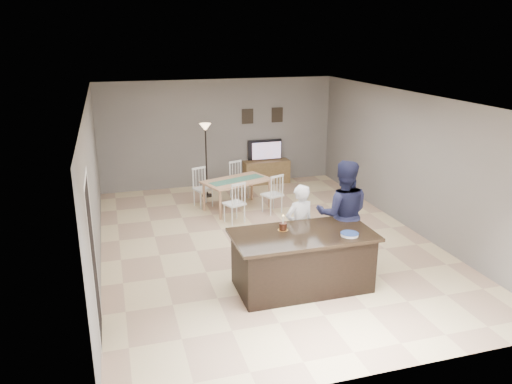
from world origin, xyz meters
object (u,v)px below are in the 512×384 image
object	(u,v)px
television	(266,150)
man	(343,214)
kitchen_island	(302,260)
plate_stack	(350,234)
floor_lamp	(206,140)
woman	(299,227)
tv_console	(266,172)
birthday_cake	(283,226)
dining_table	(237,185)

from	to	relation	value
television	man	size ratio (longest dim) A/B	0.50
kitchen_island	television	distance (m)	5.78
plate_stack	floor_lamp	xyz separation A→B (m)	(-1.14, 5.19, 0.45)
television	woman	world-z (taller)	woman
woman	tv_console	bearing A→B (deg)	-113.07
birthday_cake	tv_console	bearing A→B (deg)	74.87
woman	plate_stack	distance (m)	1.06
woman	man	distance (m)	0.75
television	dining_table	xyz separation A→B (m)	(-1.26, -1.86, -0.30)
man	birthday_cake	bearing A→B (deg)	36.68
kitchen_island	plate_stack	bearing A→B (deg)	-24.40
woman	man	xyz separation A→B (m)	(0.72, -0.12, 0.19)
tv_console	birthday_cake	distance (m)	5.59
birthday_cake	dining_table	distance (m)	3.59
plate_stack	dining_table	world-z (taller)	plate_stack
plate_stack	floor_lamp	bearing A→B (deg)	102.44
woman	floor_lamp	size ratio (longest dim) A/B	0.82
dining_table	floor_lamp	xyz separation A→B (m)	(-0.46, 1.13, 0.81)
kitchen_island	television	bearing A→B (deg)	77.99
television	woman	bearing A→B (deg)	78.66
woman	dining_table	distance (m)	3.12
man	birthday_cake	xyz separation A→B (m)	(-1.17, -0.34, 0.04)
kitchen_island	dining_table	bearing A→B (deg)	90.93
kitchen_island	woman	xyz separation A→B (m)	(0.20, 0.67, 0.27)
man	plate_stack	world-z (taller)	man
tv_console	man	distance (m)	5.07
man	birthday_cake	distance (m)	1.22
floor_lamp	kitchen_island	bearing A→B (deg)	-83.98
birthday_cake	man	bearing A→B (deg)	16.25
television	plate_stack	xyz separation A→B (m)	(-0.57, -5.92, 0.06)
tv_console	man	xyz separation A→B (m)	(-0.28, -5.02, 0.62)
television	birthday_cake	bearing A→B (deg)	75.06
woman	man	bearing A→B (deg)	159.10
television	floor_lamp	xyz separation A→B (m)	(-1.72, -0.74, 0.51)
kitchen_island	birthday_cake	distance (m)	0.60
dining_table	floor_lamp	bearing A→B (deg)	92.26
tv_console	plate_stack	xyz separation A→B (m)	(-0.57, -5.85, 0.62)
television	birthday_cake	world-z (taller)	birthday_cake
tv_console	woman	world-z (taller)	woman
kitchen_island	tv_console	size ratio (longest dim) A/B	1.79
kitchen_island	dining_table	xyz separation A→B (m)	(-0.06, 3.78, 0.11)
television	dining_table	bearing A→B (deg)	55.91
man	floor_lamp	world-z (taller)	man
plate_stack	television	bearing A→B (deg)	84.47
woman	floor_lamp	bearing A→B (deg)	-91.93
birthday_cake	floor_lamp	size ratio (longest dim) A/B	0.14
dining_table	television	bearing A→B (deg)	36.14
plate_stack	birthday_cake	bearing A→B (deg)	150.60
kitchen_island	plate_stack	size ratio (longest dim) A/B	7.96
tv_console	plate_stack	size ratio (longest dim) A/B	4.44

